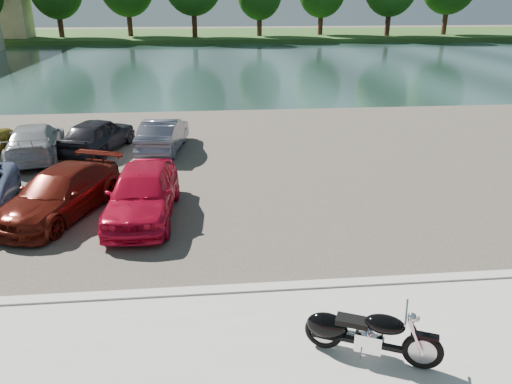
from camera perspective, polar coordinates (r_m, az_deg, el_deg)
The scene contains 11 objects.
ground at distance 9.37m, azimuth 6.38°, elevation -17.69°, with size 200.00×200.00×0.00m, color #595447.
kerb at distance 10.92m, azimuth 4.25°, elevation -10.83°, with size 60.00×0.30×0.14m, color #B4B1A9.
parking_lot at distance 19.08m, azimuth -0.27°, elevation 3.58°, with size 60.00×18.00×0.04m, color #3F3933.
river at distance 47.47m, azimuth -3.67°, elevation 14.36°, with size 120.00×40.00×0.00m, color #1A302C.
far_bank at distance 79.29m, azimuth -4.62°, elevation 17.43°, with size 120.00×24.00×0.60m, color #294E1B.
motorcycle at distance 9.00m, azimuth 11.73°, elevation -15.41°, with size 2.19×1.18×1.05m.
car_3 at distance 15.16m, azimuth -21.47°, elevation -0.11°, with size 1.83×4.50×1.31m, color #56140C.
car_4 at distance 14.25m, azimuth -12.84°, elevation -0.06°, with size 1.77×4.39×1.50m, color red.
car_7 at distance 21.04m, azimuth -23.95°, elevation 5.37°, with size 1.86×4.58×1.33m, color #9EA0A7.
car_8 at distance 20.96m, azimuth -17.65°, elevation 6.24°, with size 1.63×4.05×1.38m, color black.
car_9 at distance 20.53m, azimuth -10.56°, elevation 6.48°, with size 1.39×3.98×1.31m, color slate.
Camera 1 is at (-1.69, -7.07, 5.90)m, focal length 35.00 mm.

